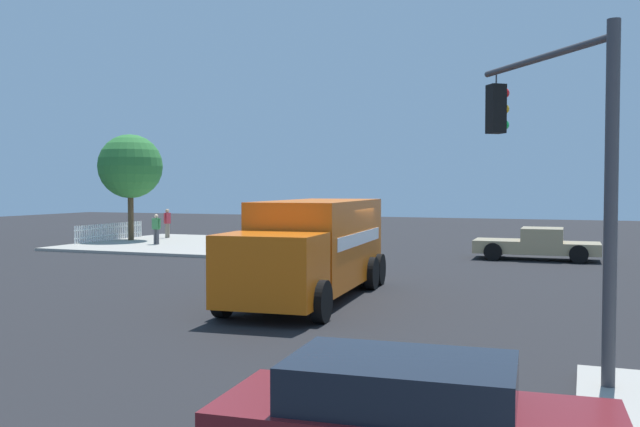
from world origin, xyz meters
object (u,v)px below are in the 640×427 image
(shade_tree_near, at_px, (130,167))
(pedestrian_crossing, at_px, (156,227))
(sedan_maroon, at_px, (411,422))
(pedestrian_near_corner, at_px, (167,221))
(traffic_light_primary, at_px, (563,151))
(delivery_truck, at_px, (313,247))
(pickup_tan, at_px, (537,243))

(shade_tree_near, bearing_deg, pedestrian_crossing, 57.41)
(pedestrian_crossing, bearing_deg, sedan_maroon, 39.34)
(sedan_maroon, height_order, pedestrian_near_corner, pedestrian_near_corner)
(traffic_light_primary, relative_size, pedestrian_crossing, 3.50)
(pedestrian_near_corner, height_order, pedestrian_crossing, pedestrian_near_corner)
(traffic_light_primary, relative_size, shade_tree_near, 0.93)
(pedestrian_crossing, xyz_separation_m, shade_tree_near, (-1.91, -2.99, 3.25))
(delivery_truck, xyz_separation_m, shade_tree_near, (-14.45, -16.73, 2.83))
(traffic_light_primary, relative_size, pedestrian_near_corner, 3.24)
(sedan_maroon, xyz_separation_m, shade_tree_near, (-25.30, -22.16, 3.65))
(delivery_truck, relative_size, pedestrian_crossing, 5.19)
(delivery_truck, relative_size, pedestrian_near_corner, 4.82)
(pickup_tan, xyz_separation_m, pedestrian_crossing, (0.51, -19.01, 0.30))
(sedan_maroon, xyz_separation_m, pedestrian_near_corner, (-27.51, -21.22, 0.48))
(traffic_light_primary, bearing_deg, pickup_tan, -175.40)
(traffic_light_primary, relative_size, pickup_tan, 1.05)
(traffic_light_primary, distance_m, pedestrian_near_corner, 31.99)
(traffic_light_primary, bearing_deg, pedestrian_near_corner, -134.93)
(pedestrian_near_corner, bearing_deg, shade_tree_near, -23.14)
(pickup_tan, height_order, sedan_maroon, pickup_tan)
(traffic_light_primary, height_order, sedan_maroon, traffic_light_primary)
(pickup_tan, bearing_deg, traffic_light_primary, 4.60)
(pedestrian_near_corner, relative_size, shade_tree_near, 0.29)
(delivery_truck, distance_m, sedan_maroon, 12.16)
(pedestrian_crossing, bearing_deg, delivery_truck, 47.62)
(shade_tree_near, bearing_deg, delivery_truck, 49.18)
(delivery_truck, xyz_separation_m, traffic_light_primary, (5.86, 6.79, 2.30))
(pickup_tan, xyz_separation_m, sedan_maroon, (23.90, 0.16, -0.10))
(pedestrian_near_corner, xyz_separation_m, shade_tree_near, (2.21, -0.94, 3.17))
(delivery_truck, xyz_separation_m, sedan_maroon, (10.85, 5.43, -0.82))
(delivery_truck, xyz_separation_m, pedestrian_near_corner, (-16.66, -15.78, -0.34))
(delivery_truck, xyz_separation_m, pickup_tan, (-13.05, 5.27, -0.72))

